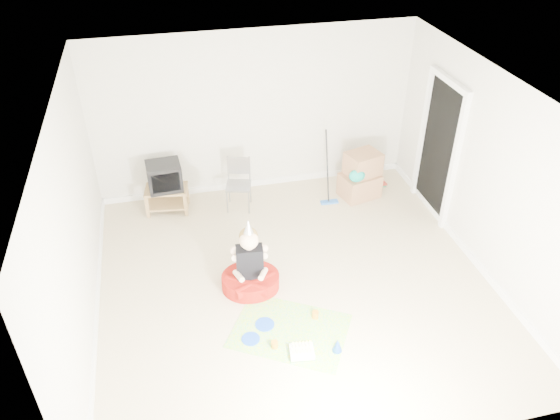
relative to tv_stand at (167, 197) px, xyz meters
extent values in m
plane|color=beige|center=(1.49, -2.09, -0.24)|extent=(5.00, 5.00, 0.00)
cube|color=black|center=(3.97, -0.89, 0.78)|extent=(0.02, 0.90, 2.05)
cube|color=#997545|center=(0.00, 0.00, 0.14)|extent=(0.69, 0.49, 0.03)
cube|color=#997545|center=(0.00, 0.00, -0.12)|extent=(0.69, 0.49, 0.03)
cube|color=#997545|center=(-0.31, -0.12, -0.04)|extent=(0.06, 0.06, 0.40)
cube|color=#997545|center=(0.26, -0.21, -0.04)|extent=(0.06, 0.06, 0.40)
cube|color=#997545|center=(-0.26, 0.21, -0.04)|extent=(0.06, 0.06, 0.40)
cube|color=#997545|center=(0.31, 0.12, -0.04)|extent=(0.06, 0.06, 0.40)
cube|color=black|center=(0.00, 0.00, 0.37)|extent=(0.52, 0.44, 0.43)
cube|color=gray|center=(1.09, -0.19, 0.16)|extent=(0.45, 0.44, 0.03)
cylinder|color=gray|center=(0.93, -0.14, 0.17)|extent=(0.02, 0.02, 0.82)
cylinder|color=gray|center=(1.25, -0.23, 0.17)|extent=(0.02, 0.02, 0.82)
cube|color=#AC7A53|center=(3.03, -0.29, -0.05)|extent=(0.68, 0.57, 0.38)
cube|color=#AC7A53|center=(3.07, -0.25, 0.32)|extent=(0.61, 0.53, 0.36)
ellipsoid|color=#0E9B8A|center=(2.90, -0.46, 0.25)|extent=(0.26, 0.18, 0.20)
cube|color=blue|center=(2.50, -0.39, -0.23)|extent=(0.28, 0.11, 0.03)
cylinder|color=black|center=(2.50, -0.39, 0.33)|extent=(0.04, 0.38, 1.10)
cube|color=#28794D|center=(3.48, -0.03, -0.23)|extent=(0.20, 0.26, 0.03)
cube|color=#B13125|center=(3.48, -0.03, -0.20)|extent=(0.22, 0.27, 0.03)
cylinder|color=#A2170E|center=(0.91, -2.05, -0.14)|extent=(0.82, 0.82, 0.20)
cube|color=black|center=(0.91, -2.05, 0.19)|extent=(0.36, 0.23, 0.45)
sphere|color=beige|center=(0.91, -2.05, 0.53)|extent=(0.26, 0.26, 0.24)
cone|color=silver|center=(0.91, -2.05, 0.74)|extent=(0.12, 0.12, 0.18)
cube|color=#EF327C|center=(1.22, -2.90, -0.24)|extent=(1.61, 1.49, 0.01)
cube|color=white|center=(1.26, -3.27, -0.20)|extent=(0.30, 0.25, 0.07)
cube|color=green|center=(1.26, -3.27, -0.23)|extent=(0.30, 0.25, 0.01)
cylinder|color=beige|center=(1.17, -3.30, -0.13)|extent=(0.01, 0.01, 0.07)
cylinder|color=beige|center=(1.20, -3.31, -0.13)|extent=(0.01, 0.01, 0.07)
cylinder|color=beige|center=(1.24, -3.31, -0.13)|extent=(0.01, 0.01, 0.07)
cylinder|color=beige|center=(1.28, -3.32, -0.13)|extent=(0.01, 0.01, 0.07)
cylinder|color=beige|center=(1.31, -3.32, -0.13)|extent=(0.01, 0.01, 0.07)
cylinder|color=beige|center=(1.35, -3.33, -0.13)|extent=(0.01, 0.01, 0.07)
cylinder|color=beige|center=(1.18, -3.22, -0.13)|extent=(0.01, 0.01, 0.07)
cylinder|color=beige|center=(1.21, -3.22, -0.13)|extent=(0.01, 0.01, 0.07)
cylinder|color=beige|center=(1.25, -3.23, -0.13)|extent=(0.01, 0.01, 0.07)
cylinder|color=beige|center=(1.29, -3.23, -0.13)|extent=(0.01, 0.01, 0.07)
cylinder|color=beige|center=(1.33, -3.24, -0.13)|extent=(0.01, 0.01, 0.07)
cylinder|color=beige|center=(1.36, -3.24, -0.13)|extent=(0.01, 0.01, 0.07)
cylinder|color=blue|center=(0.95, -2.74, -0.23)|extent=(0.26, 0.26, 0.01)
cylinder|color=blue|center=(0.75, -2.92, -0.23)|extent=(0.30, 0.30, 0.01)
cylinder|color=orange|center=(1.57, -2.76, -0.19)|extent=(0.11, 0.11, 0.09)
cylinder|color=orange|center=(0.99, -3.10, -0.19)|extent=(0.11, 0.11, 0.09)
cone|color=blue|center=(1.67, -3.31, -0.15)|extent=(0.17, 0.17, 0.17)
camera|label=1|loc=(0.07, -7.25, 4.57)|focal=35.00mm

